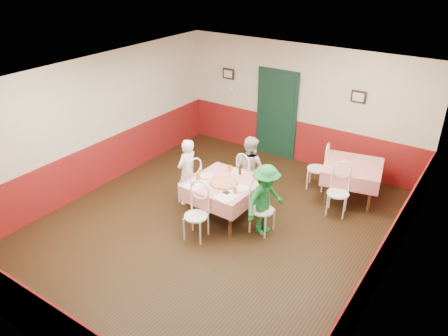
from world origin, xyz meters
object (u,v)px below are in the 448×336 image
Objects in this scene: chair_left at (190,183)px; chair_far at (248,179)px; chair_right at (262,210)px; chair_near at (196,216)px; main_table at (224,199)px; beer_bottle at (240,170)px; second_table at (351,181)px; diner_left at (187,172)px; chair_second_b at (338,194)px; diner_far at (250,168)px; diner_right at (265,200)px; pizza at (224,182)px; glass_a at (198,177)px; chair_second_a at (317,169)px; glass_c at (230,169)px; wallet at (226,192)px; glass_b at (235,190)px.

chair_far is (0.87, 0.83, 0.00)m from chair_left.
chair_near is (-0.87, -0.83, 0.00)m from chair_right.
beer_bottle reaches higher than main_table.
second_table is (1.76, 2.06, 0.00)m from main_table.
chair_left reaches higher than second_table.
chair_far is at bearing 134.16° from diner_left.
diner_far reaches higher than chair_second_b.
diner_right reaches higher than main_table.
pizza is at bearing 98.21° from chair_left.
glass_a reaches higher than pizza.
pizza is (-0.98, -2.11, 0.33)m from chair_second_a.
main_table is 1.36× the size of chair_near.
diner_left reaches higher than chair_right.
chair_near is at bearing -31.54° from chair_second_a.
glass_c is at bearing 110.68° from pizza.
glass_a is 1.18× the size of glass_c.
wallet is at bearing 113.23° from chair_far.
main_table is at bearing -155.37° from chair_second_b.
glass_b is 0.56m from diner_right.
diner_left is at bearing -153.01° from glass_c.
glass_c is at bearing -166.73° from chair_second_b.
chair_second_b is 0.66× the size of diner_right.
chair_second_b is at bearing -20.32° from diner_right.
chair_near is 1.26m from diner_left.
chair_second_b reaches higher than second_table.
chair_second_a is at bearing -3.56° from chair_right.
chair_near is 7.09× the size of glass_c.
chair_near reaches higher than glass_b.
chair_second_a is at bearing 123.04° from chair_second_b.
glass_b is at bearing -27.46° from pizza.
chair_near is 1.26m from diner_right.
chair_second_b is 2.14m from glass_c.
chair_left is at bearing 54.86° from chair_far.
glass_a is at bearing -130.45° from beer_bottle.
chair_far is 1.26m from diner_right.
chair_second_b is at bearing 129.15° from chair_left.
glass_b is at bearing 80.73° from diner_left.
chair_left is at bearing 148.78° from glass_a.
beer_bottle is (-0.91, -1.66, 0.42)m from chair_second_a.
chair_near is 0.66× the size of diner_far.
glass_a is 0.11× the size of diner_left.
pizza is (-0.82, -0.03, 0.33)m from chair_right.
diner_far reaches higher than chair_second_a.
diner_right is at bearing -90.71° from chair_right.
diner_right reaches higher than beer_bottle.
pizza is (0.03, -0.05, 0.40)m from main_table.
chair_left and chair_near have the same top height.
chair_far is at bearing 44.29° from chair_right.
chair_right is 0.23m from diner_right.
chair_left is 1.00× the size of chair_near.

